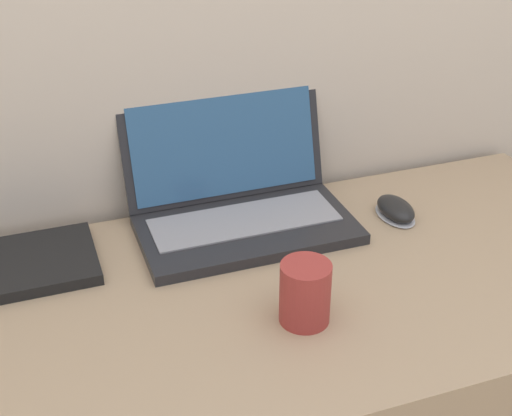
% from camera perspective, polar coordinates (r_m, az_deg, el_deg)
% --- Properties ---
extents(laptop, '(0.39, 0.27, 0.22)m').
position_cam_1_polar(laptop, '(1.31, -1.41, 0.84)').
color(laptop, '#232326').
rests_on(laptop, desk).
extents(drink_cup, '(0.08, 0.08, 0.10)m').
position_cam_1_polar(drink_cup, '(1.06, 3.95, -6.72)').
color(drink_cup, '#9E332D').
rests_on(drink_cup, desk).
extents(computer_mouse, '(0.06, 0.10, 0.03)m').
position_cam_1_polar(computer_mouse, '(1.36, 11.11, -0.13)').
color(computer_mouse, '#B2B2B7').
rests_on(computer_mouse, desk).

